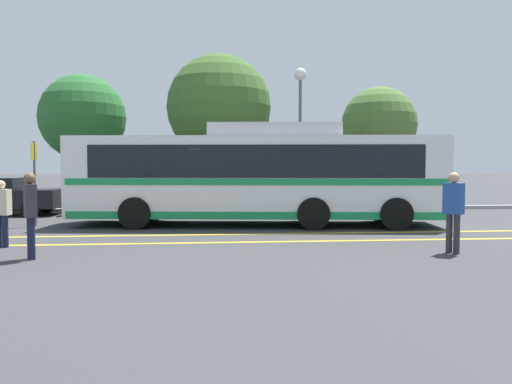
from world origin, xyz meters
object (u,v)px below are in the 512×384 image
at_px(tree_0, 83,118).
at_px(pedestrian_1, 1,210).
at_px(parked_car_2, 268,195).
at_px(parked_car_1, 132,196).
at_px(pedestrian_0, 453,207).
at_px(street_lamp, 300,101).
at_px(pedestrian_2, 30,210).
at_px(transit_bus, 257,175).
at_px(bus_stop_sign, 34,173).
at_px(tree_1, 219,107).
at_px(tree_2, 379,124).
at_px(parked_car_3, 383,194).

bearing_deg(tree_0, pedestrian_1, -84.42).
bearing_deg(parked_car_2, parked_car_1, 93.03).
height_order(parked_car_1, pedestrian_0, pedestrian_0).
height_order(parked_car_1, street_lamp, street_lamp).
relative_size(pedestrian_0, pedestrian_2, 1.00).
distance_m(transit_bus, parked_car_2, 4.57).
bearing_deg(pedestrian_0, tree_0, 178.90).
distance_m(parked_car_1, bus_stop_sign, 4.75).
height_order(tree_1, tree_2, tree_1).
bearing_deg(pedestrian_1, tree_0, -72.90).
distance_m(parked_car_3, tree_2, 6.32).
bearing_deg(tree_2, parked_car_1, -156.27).
relative_size(parked_car_2, tree_0, 0.61).
height_order(pedestrian_0, street_lamp, street_lamp).
relative_size(parked_car_1, tree_0, 0.64).
height_order(parked_car_3, street_lamp, street_lamp).
distance_m(pedestrian_2, tree_2, 20.02).
bearing_deg(parked_car_1, pedestrian_2, -3.68).
xyz_separation_m(bus_stop_sign, tree_0, (-0.64, 8.89, 2.64)).
bearing_deg(parked_car_2, pedestrian_0, -162.15).
relative_size(parked_car_3, street_lamp, 0.76).
relative_size(transit_bus, tree_1, 1.69).
height_order(transit_bus, pedestrian_1, transit_bus).
bearing_deg(pedestrian_2, parked_car_2, 122.40).
distance_m(transit_bus, pedestrian_2, 7.72).
bearing_deg(pedestrian_1, bus_stop_sign, -69.79).
height_order(pedestrian_1, street_lamp, street_lamp).
bearing_deg(tree_0, pedestrian_0, -51.85).
xyz_separation_m(street_lamp, tree_1, (-3.67, 1.76, -0.11)).
bearing_deg(parked_car_2, pedestrian_2, 149.59).
bearing_deg(pedestrian_1, tree_2, -124.44).
bearing_deg(parked_car_3, tree_0, 71.43).
bearing_deg(bus_stop_sign, parked_car_1, -25.35).
bearing_deg(transit_bus, tree_0, 47.36).
height_order(parked_car_1, tree_0, tree_0).
bearing_deg(bus_stop_sign, tree_0, 11.04).
bearing_deg(bus_stop_sign, transit_bus, -85.28).
relative_size(bus_stop_sign, tree_1, 0.37).
xyz_separation_m(parked_car_2, parked_car_3, (5.01, 0.07, 0.02)).
bearing_deg(transit_bus, bus_stop_sign, 94.72).
height_order(pedestrian_1, tree_1, tree_1).
distance_m(parked_car_2, tree_1, 5.83).
bearing_deg(parked_car_3, pedestrian_1, 124.55).
bearing_deg(bus_stop_sign, pedestrian_2, -155.22).
distance_m(pedestrian_2, tree_1, 14.78).
relative_size(transit_bus, bus_stop_sign, 4.53).
height_order(parked_car_3, bus_stop_sign, bus_stop_sign).
bearing_deg(parked_car_2, pedestrian_1, 139.70).
relative_size(pedestrian_1, street_lamp, 0.25).
height_order(transit_bus, pedestrian_2, transit_bus).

